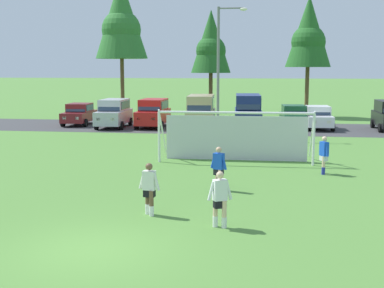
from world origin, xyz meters
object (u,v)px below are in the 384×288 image
object	(u,v)px
parked_car_slot_center	(201,111)
street_lamp	(221,71)
soccer_goal	(236,135)
player_defender_far	(220,199)
player_midfield_center	(149,189)
player_winger_left	(219,169)
soccer_ball	(219,182)
parked_car_slot_right	(294,116)
parked_car_slot_far_left	(79,114)
parked_car_slot_center_right	(248,110)
parked_car_slot_left	(114,113)
player_striker_near	(324,155)
parked_car_slot_far_right	(318,117)
parked_car_slot_center_left	(153,113)

from	to	relation	value
parked_car_slot_center	street_lamp	bearing A→B (deg)	-66.69
soccer_goal	player_defender_far	world-z (taller)	soccer_goal
player_midfield_center	player_winger_left	xyz separation A→B (m)	(1.81, 3.60, 0.00)
soccer_ball	parked_car_slot_center	world-z (taller)	parked_car_slot_center
parked_car_slot_right	parked_car_slot_far_left	bearing A→B (deg)	-178.53
player_winger_left	street_lamp	size ratio (longest dim) A/B	0.20
parked_car_slot_center	parked_car_slot_far_left	bearing A→B (deg)	172.08
soccer_goal	parked_car_slot_right	size ratio (longest dim) A/B	1.72
parked_car_slot_center_right	parked_car_slot_left	bearing A→B (deg)	-172.33
soccer_ball	parked_car_slot_far_left	xyz separation A→B (m)	(-13.09, 19.74, 0.77)
parked_car_slot_left	parked_car_slot_right	size ratio (longest dim) A/B	1.08
player_defender_far	street_lamp	bearing A→B (deg)	95.24
player_striker_near	parked_car_slot_right	xyz separation A→B (m)	(-0.46, 17.47, 0.05)
street_lamp	soccer_goal	bearing A→B (deg)	-79.84
parked_car_slot_far_right	parked_car_slot_left	bearing A→B (deg)	-175.53
soccer_ball	parked_car_slot_center_right	xyz separation A→B (m)	(0.32, 19.78, 1.23)
player_defender_far	parked_car_slot_far_left	size ratio (longest dim) A/B	0.38
parked_car_slot_center_right	parked_car_slot_far_right	distance (m)	5.22
player_defender_far	parked_car_slot_center_right	world-z (taller)	parked_car_slot_center_right
parked_car_slot_left	parked_car_slot_center_left	bearing A→B (deg)	11.63
parked_car_slot_far_left	parked_car_slot_center	size ratio (longest dim) A/B	0.87
player_striker_near	parked_car_slot_far_right	bearing A→B (deg)	85.68
player_midfield_center	parked_car_slot_center_left	distance (m)	24.09
street_lamp	parked_car_slot_left	bearing A→B (deg)	153.28
soccer_goal	parked_car_slot_center	world-z (taller)	soccer_goal
player_defender_far	parked_car_slot_center_left	bearing A→B (deg)	106.83
player_midfield_center	parked_car_slot_far_right	xyz separation A→B (m)	(7.28, 24.13, 0.05)
parked_car_slot_far_left	parked_car_slot_right	size ratio (longest dim) A/B	0.99
soccer_goal	parked_car_slot_center	xyz separation A→B (m)	(-3.40, 12.99, 0.05)
parked_car_slot_center_left	parked_car_slot_center_right	bearing A→B (deg)	6.03
soccer_goal	player_midfield_center	xyz separation A→B (m)	(-2.05, -9.88, -0.47)
soccer_goal	parked_car_slot_far_left	xyz separation A→B (m)	(-13.37, 14.38, -0.42)
player_defender_far	player_winger_left	xyz separation A→B (m)	(-0.47, 4.55, 0.00)
player_winger_left	parked_car_slot_center_right	world-z (taller)	parked_car_slot_center_right
player_striker_near	soccer_goal	bearing A→B (deg)	146.07
parked_car_slot_left	player_winger_left	bearing A→B (deg)	-62.94
soccer_goal	player_defender_far	bearing A→B (deg)	-88.79
player_midfield_center	street_lamp	world-z (taller)	street_lamp
soccer_goal	parked_car_slot_center_left	world-z (taller)	soccer_goal
player_striker_near	player_defender_far	size ratio (longest dim) A/B	1.00
soccer_ball	parked_car_slot_far_left	bearing A→B (deg)	123.53
player_winger_left	player_striker_near	bearing A→B (deg)	40.88
parked_car_slot_center_left	street_lamp	distance (m)	8.12
parked_car_slot_right	street_lamp	distance (m)	8.63
parked_car_slot_right	player_winger_left	bearing A→B (deg)	-100.03
parked_car_slot_center	soccer_goal	bearing A→B (deg)	-75.35
street_lamp	parked_car_slot_center_right	bearing A→B (deg)	74.23
soccer_ball	parked_car_slot_far_right	bearing A→B (deg)	74.29
player_winger_left	player_midfield_center	bearing A→B (deg)	-116.70
player_midfield_center	parked_car_slot_center_right	distance (m)	24.39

